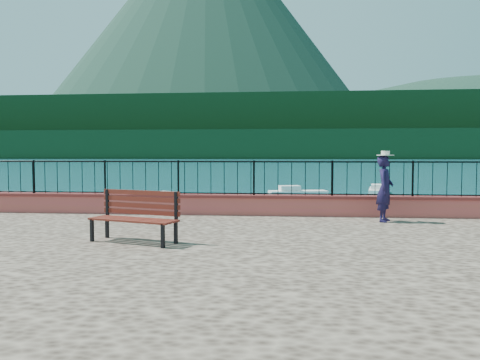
% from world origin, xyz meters
% --- Properties ---
extents(ground, '(2000.00, 2000.00, 0.00)m').
position_xyz_m(ground, '(0.00, 0.00, 0.00)').
color(ground, '#19596B').
rests_on(ground, ground).
extents(parapet, '(28.00, 0.46, 0.58)m').
position_xyz_m(parapet, '(0.00, 3.70, 1.49)').
color(parapet, '#B9424A').
rests_on(parapet, promenade).
extents(railing, '(27.00, 0.05, 0.95)m').
position_xyz_m(railing, '(0.00, 3.70, 2.25)').
color(railing, black).
rests_on(railing, parapet).
extents(dock, '(2.00, 16.00, 0.30)m').
position_xyz_m(dock, '(-2.00, 12.00, 0.15)').
color(dock, '#2D231C').
rests_on(dock, ground).
extents(far_forest, '(900.00, 60.00, 18.00)m').
position_xyz_m(far_forest, '(0.00, 300.00, 9.00)').
color(far_forest, black).
rests_on(far_forest, ground).
extents(foothills, '(900.00, 120.00, 44.00)m').
position_xyz_m(foothills, '(0.00, 360.00, 22.00)').
color(foothills, black).
rests_on(foothills, ground).
extents(volcano, '(560.00, 560.00, 380.00)m').
position_xyz_m(volcano, '(-120.00, 700.00, 190.00)').
color(volcano, '#142D23').
rests_on(volcano, ground).
extents(companion_hill, '(448.00, 384.00, 180.00)m').
position_xyz_m(companion_hill, '(220.00, 560.00, 0.00)').
color(companion_hill, '#142D23').
rests_on(companion_hill, ground).
extents(park_bench, '(1.92, 1.13, 1.01)m').
position_xyz_m(park_bench, '(-2.36, -0.67, 1.50)').
color(park_bench, black).
rests_on(park_bench, promenade).
extents(person, '(0.61, 0.73, 1.71)m').
position_xyz_m(person, '(3.15, 2.74, 2.05)').
color(person, '#171133').
rests_on(person, promenade).
extents(hat, '(0.44, 0.44, 0.12)m').
position_xyz_m(hat, '(3.15, 2.74, 2.97)').
color(hat, silver).
rests_on(hat, person).
extents(boat_0, '(3.57, 1.92, 0.80)m').
position_xyz_m(boat_0, '(-7.49, 11.37, 0.40)').
color(boat_0, silver).
rests_on(boat_0, ground).
extents(boat_1, '(4.31, 1.83, 0.80)m').
position_xyz_m(boat_1, '(5.17, 13.83, 0.40)').
color(boat_1, silver).
rests_on(boat_1, ground).
extents(boat_2, '(3.50, 1.87, 0.80)m').
position_xyz_m(boat_2, '(9.06, 13.58, 0.40)').
color(boat_2, silver).
rests_on(boat_2, ground).
extents(boat_3, '(2.92, 3.68, 0.80)m').
position_xyz_m(boat_3, '(-6.31, 17.22, 0.40)').
color(boat_3, silver).
rests_on(boat_3, ground).
extents(boat_4, '(4.18, 2.18, 0.80)m').
position_xyz_m(boat_4, '(1.44, 22.89, 0.40)').
color(boat_4, silver).
rests_on(boat_4, ground).
extents(boat_5, '(2.11, 4.41, 0.80)m').
position_xyz_m(boat_5, '(7.39, 25.48, 0.40)').
color(boat_5, silver).
rests_on(boat_5, ground).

